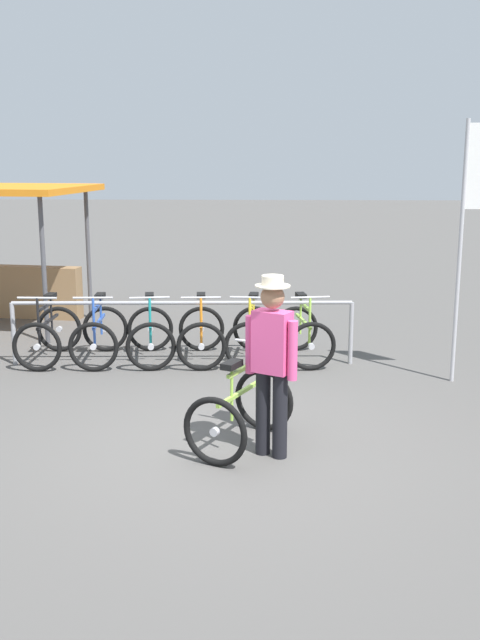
{
  "coord_description": "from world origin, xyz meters",
  "views": [
    {
      "loc": [
        0.36,
        -6.83,
        2.79
      ],
      "look_at": [
        0.05,
        1.17,
        1.0
      ],
      "focal_mm": 41.74,
      "sensor_mm": 36.0,
      "label": 1
    }
  ],
  "objects_px": {
    "person_with_featured_bike": "(272,359)",
    "racked_bike_orange": "(201,335)",
    "market_stall": "(1,240)",
    "racked_bike_blue": "(99,335)",
    "racked_bike_yellow": "(252,335)",
    "racked_bike_lime": "(303,334)",
    "racked_bike_teal": "(150,335)",
    "featured_bicycle": "(245,401)",
    "racked_bike_black": "(48,335)",
    "banner_flag": "(474,202)"
  },
  "relations": [
    {
      "from": "racked_bike_black",
      "to": "racked_bike_yellow",
      "type": "height_order",
      "value": "same"
    },
    {
      "from": "racked_bike_black",
      "to": "racked_bike_orange",
      "type": "xyz_separation_m",
      "value": [
        2.1,
        0.1,
        0.0
      ]
    },
    {
      "from": "racked_bike_blue",
      "to": "racked_bike_orange",
      "type": "height_order",
      "value": "same"
    },
    {
      "from": "racked_bike_blue",
      "to": "person_with_featured_bike",
      "type": "bearing_deg",
      "value": -53.86
    },
    {
      "from": "racked_bike_orange",
      "to": "featured_bicycle",
      "type": "xyz_separation_m",
      "value": [
        0.69,
        -3.01,
        0.08
      ]
    },
    {
      "from": "racked_bike_black",
      "to": "racked_bike_blue",
      "type": "relative_size",
      "value": 0.96
    },
    {
      "from": "market_stall",
      "to": "banner_flag",
      "type": "relative_size",
      "value": 1.05
    },
    {
      "from": "racked_bike_lime",
      "to": "banner_flag",
      "type": "bearing_deg",
      "value": -24.52
    },
    {
      "from": "racked_bike_yellow",
      "to": "racked_bike_lime",
      "type": "height_order",
      "value": "same"
    },
    {
      "from": "market_stall",
      "to": "racked_bike_blue",
      "type": "bearing_deg",
      "value": -47.81
    },
    {
      "from": "racked_bike_blue",
      "to": "market_stall",
      "type": "distance_m",
      "value": 3.35
    },
    {
      "from": "featured_bicycle",
      "to": "banner_flag",
      "type": "xyz_separation_m",
      "value": [
        2.67,
        2.18,
        1.78
      ]
    },
    {
      "from": "racked_bike_blue",
      "to": "racked_bike_teal",
      "type": "relative_size",
      "value": 0.97
    },
    {
      "from": "racked_bike_teal",
      "to": "racked_bike_orange",
      "type": "distance_m",
      "value": 0.7
    },
    {
      "from": "racked_bike_teal",
      "to": "banner_flag",
      "type": "height_order",
      "value": "banner_flag"
    },
    {
      "from": "racked_bike_black",
      "to": "banner_flag",
      "type": "bearing_deg",
      "value": -7.62
    },
    {
      "from": "racked_bike_lime",
      "to": "featured_bicycle",
      "type": "relative_size",
      "value": 0.95
    },
    {
      "from": "racked_bike_yellow",
      "to": "market_stall",
      "type": "distance_m",
      "value": 4.91
    },
    {
      "from": "featured_bicycle",
      "to": "market_stall",
      "type": "relative_size",
      "value": 0.37
    },
    {
      "from": "racked_bike_orange",
      "to": "person_with_featured_bike",
      "type": "xyz_separation_m",
      "value": [
        0.95,
        -3.28,
        0.58
      ]
    },
    {
      "from": "racked_bike_teal",
      "to": "racked_bike_lime",
      "type": "bearing_deg",
      "value": 2.72
    },
    {
      "from": "racked_bike_black",
      "to": "banner_flag",
      "type": "xyz_separation_m",
      "value": [
        5.46,
        -0.73,
        1.86
      ]
    },
    {
      "from": "racked_bike_orange",
      "to": "racked_bike_lime",
      "type": "height_order",
      "value": "same"
    },
    {
      "from": "person_with_featured_bike",
      "to": "racked_bike_orange",
      "type": "bearing_deg",
      "value": 106.14
    },
    {
      "from": "racked_bike_teal",
      "to": "racked_bike_orange",
      "type": "xyz_separation_m",
      "value": [
        0.7,
        0.03,
        -0.0
      ]
    },
    {
      "from": "racked_bike_blue",
      "to": "racked_bike_yellow",
      "type": "xyz_separation_m",
      "value": [
        2.1,
        0.1,
        0.0
      ]
    },
    {
      "from": "racked_bike_yellow",
      "to": "person_with_featured_bike",
      "type": "relative_size",
      "value": 0.66
    },
    {
      "from": "racked_bike_blue",
      "to": "banner_flag",
      "type": "distance_m",
      "value": 5.17
    },
    {
      "from": "racked_bike_blue",
      "to": "racked_bike_lime",
      "type": "relative_size",
      "value": 0.97
    },
    {
      "from": "racked_bike_teal",
      "to": "market_stall",
      "type": "height_order",
      "value": "market_stall"
    },
    {
      "from": "racked_bike_black",
      "to": "market_stall",
      "type": "bearing_deg",
      "value": 121.04
    },
    {
      "from": "racked_bike_teal",
      "to": "racked_bike_lime",
      "type": "relative_size",
      "value": 1.0
    },
    {
      "from": "racked_bike_lime",
      "to": "banner_flag",
      "type": "relative_size",
      "value": 0.37
    },
    {
      "from": "racked_bike_blue",
      "to": "banner_flag",
      "type": "xyz_separation_m",
      "value": [
        4.76,
        -0.76,
        1.86
      ]
    },
    {
      "from": "racked_bike_blue",
      "to": "banner_flag",
      "type": "bearing_deg",
      "value": -9.11
    },
    {
      "from": "racked_bike_teal",
      "to": "person_with_featured_bike",
      "type": "relative_size",
      "value": 0.69
    },
    {
      "from": "racked_bike_teal",
      "to": "racked_bike_lime",
      "type": "xyz_separation_m",
      "value": [
        2.1,
        0.1,
        -0.0
      ]
    },
    {
      "from": "racked_bike_black",
      "to": "racked_bike_orange",
      "type": "relative_size",
      "value": 0.96
    },
    {
      "from": "racked_bike_yellow",
      "to": "racked_bike_teal",
      "type": "bearing_deg",
      "value": -177.28
    },
    {
      "from": "racked_bike_blue",
      "to": "racked_bike_teal",
      "type": "bearing_deg",
      "value": 2.72
    },
    {
      "from": "racked_bike_yellow",
      "to": "banner_flag",
      "type": "relative_size",
      "value": 0.36
    },
    {
      "from": "racked_bike_blue",
      "to": "featured_bicycle",
      "type": "distance_m",
      "value": 3.61
    },
    {
      "from": "racked_bike_yellow",
      "to": "racked_bike_lime",
      "type": "xyz_separation_m",
      "value": [
        0.7,
        0.03,
        -0.0
      ]
    },
    {
      "from": "racked_bike_orange",
      "to": "person_with_featured_bike",
      "type": "distance_m",
      "value": 3.47
    },
    {
      "from": "racked_bike_orange",
      "to": "racked_bike_lime",
      "type": "bearing_deg",
      "value": 2.72
    },
    {
      "from": "person_with_featured_bike",
      "to": "banner_flag",
      "type": "xyz_separation_m",
      "value": [
        2.41,
        2.45,
        1.28
      ]
    },
    {
      "from": "racked_bike_teal",
      "to": "banner_flag",
      "type": "bearing_deg",
      "value": -11.1
    },
    {
      "from": "banner_flag",
      "to": "racked_bike_lime",
      "type": "bearing_deg",
      "value": 155.48
    },
    {
      "from": "racked_bike_yellow",
      "to": "featured_bicycle",
      "type": "xyz_separation_m",
      "value": [
        -0.01,
        -3.04,
        0.08
      ]
    },
    {
      "from": "racked_bike_lime",
      "to": "racked_bike_orange",
      "type": "bearing_deg",
      "value": -177.28
    }
  ]
}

